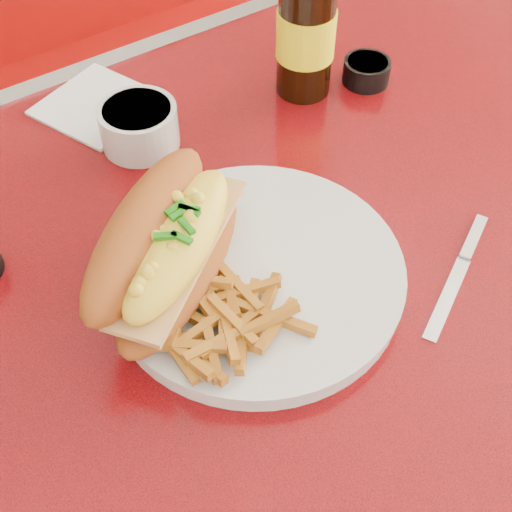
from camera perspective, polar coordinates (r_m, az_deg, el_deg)
diner_table at (r=0.88m, az=1.42°, el=-5.99°), size 1.23×0.83×0.77m
booth_bench_far at (r=1.63m, az=-15.62°, el=7.37°), size 1.20×0.51×0.90m
dinner_plate at (r=0.71m, az=0.00°, el=-1.48°), size 0.39×0.39×0.02m
mac_hoagie at (r=0.67m, az=-7.13°, el=0.86°), size 0.25×0.22×0.10m
fries_pile at (r=0.65m, az=-3.42°, el=-4.30°), size 0.14×0.13×0.03m
fork at (r=0.70m, az=4.82°, el=-1.90°), size 0.04×0.13×0.00m
gravy_ramekin at (r=0.86m, az=-9.35°, el=10.31°), size 0.12×0.12×0.05m
sauce_cup_right at (r=0.96m, az=8.84°, el=14.47°), size 0.07×0.07×0.03m
beer_bottle at (r=0.89m, az=4.11°, el=18.76°), size 0.08×0.08×0.28m
knife at (r=0.76m, az=16.15°, el=-0.65°), size 0.16×0.10×0.01m
paper_napkin at (r=0.94m, az=-12.57°, el=11.71°), size 0.16×0.16×0.00m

